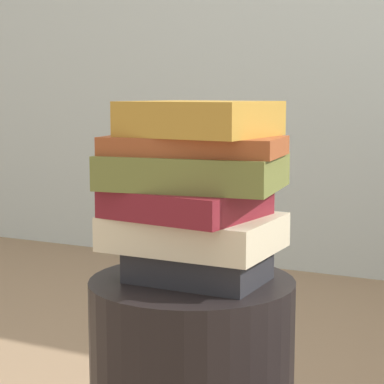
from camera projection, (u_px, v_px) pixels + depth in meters
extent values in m
cube|color=#28282D|center=(198.00, 265.00, 1.24)|extent=(0.22, 0.15, 0.05)
cube|color=beige|center=(196.00, 232.00, 1.24)|extent=(0.28, 0.20, 0.06)
cube|color=maroon|center=(186.00, 202.00, 1.23)|extent=(0.26, 0.23, 0.05)
cube|color=olive|center=(194.00, 171.00, 1.22)|extent=(0.32, 0.24, 0.06)
cube|color=#994723|center=(194.00, 146.00, 1.20)|extent=(0.31, 0.19, 0.03)
cube|color=#B7842D|center=(200.00, 119.00, 1.21)|extent=(0.24, 0.22, 0.06)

